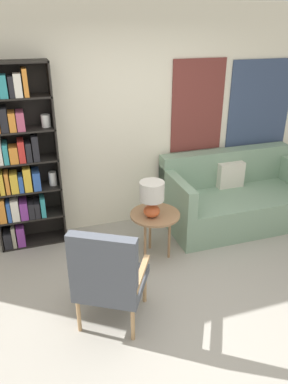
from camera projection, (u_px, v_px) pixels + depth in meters
ground_plane at (177, 325)px, 3.37m from camera, size 14.00×14.00×0.00m
wall_back at (121, 122)px, 4.56m from camera, size 6.40×0.08×2.70m
bookshelf at (18, 160)px, 4.16m from camera, size 0.76×0.30×2.12m
armchair at (108, 275)px, 3.15m from camera, size 0.77×0.77×0.99m
couch at (235, 199)px, 4.97m from camera, size 1.87×0.95×0.91m
side_table at (155, 218)px, 4.15m from camera, size 0.55×0.55×0.55m
table_lamp at (152, 196)px, 3.96m from camera, size 0.26×0.26×0.41m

